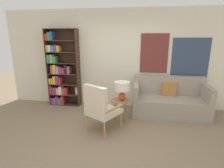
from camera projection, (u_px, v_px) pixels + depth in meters
name	position (u px, v px, depth m)	size (l,w,h in m)	color
ground_plane	(103.00, 143.00, 3.30)	(14.00, 14.00, 0.00)	#847056
wall_back	(118.00, 59.00, 4.89)	(6.40, 0.08, 2.70)	silver
bookshelf	(60.00, 71.00, 5.03)	(0.91, 0.30, 2.18)	#422B1E
armchair	(100.00, 106.00, 3.58)	(0.81, 0.83, 1.03)	tan
couch	(169.00, 101.00, 4.52)	(1.84, 0.87, 0.96)	#9E9384
side_table	(121.00, 103.00, 4.09)	(0.46, 0.46, 0.53)	#99704C
table_lamp	(122.00, 88.00, 3.99)	(0.36, 0.36, 0.44)	#C65128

